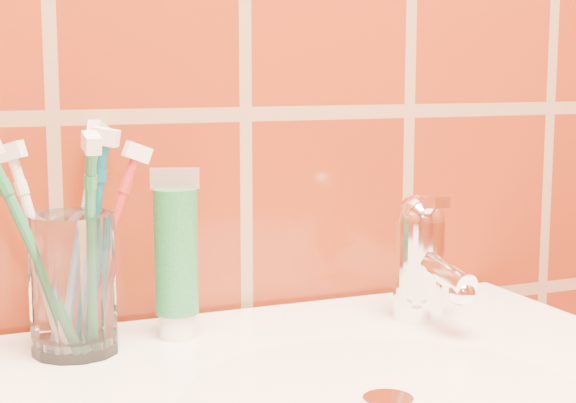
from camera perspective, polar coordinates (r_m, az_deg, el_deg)
name	(u,v)px	position (r m, az deg, el deg)	size (l,w,h in m)	color
glass_tumbler	(74,284)	(0.75, -13.69, -5.18)	(0.07, 0.07, 0.12)	white
toothpaste_tube	(176,259)	(0.78, -7.23, -3.71)	(0.04, 0.04, 0.15)	white
faucet	(422,254)	(0.84, 8.63, -3.34)	(0.05, 0.11, 0.12)	white
toothbrush_0	(82,234)	(0.78, -13.16, -2.08)	(0.07, 0.08, 0.19)	#799CD7
toothbrush_1	(41,251)	(0.75, -15.67, -3.11)	(0.06, 0.05, 0.18)	white
toothbrush_2	(92,241)	(0.75, -12.53, -2.52)	(0.05, 0.04, 0.19)	#0B5464
toothbrush_3	(89,248)	(0.73, -12.71, -2.93)	(0.03, 0.07, 0.19)	#217D48
toothbrush_4	(105,247)	(0.77, -11.74, -2.88)	(0.09, 0.03, 0.18)	#B02825
toothbrush_5	(35,253)	(0.73, -16.03, -3.19)	(0.09, 0.03, 0.19)	#217C47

